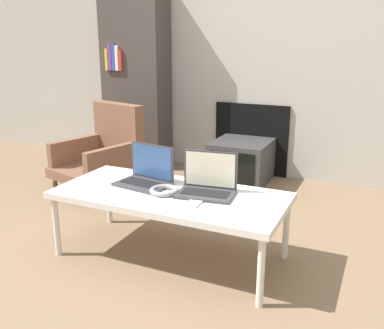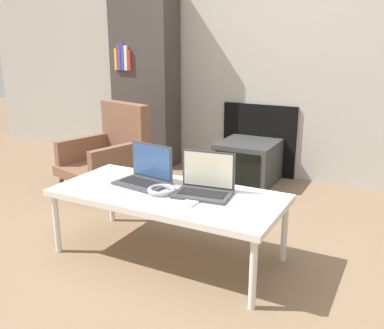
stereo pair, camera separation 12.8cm
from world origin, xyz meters
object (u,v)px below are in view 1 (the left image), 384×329
object	(u,v)px
phone	(195,202)
headphones	(164,191)
armchair	(105,152)
laptop_right	(207,184)
tv	(241,161)
laptop_left	(146,175)

from	to	relation	value
phone	headphones	bearing A→B (deg)	162.01
armchair	laptop_right	bearing A→B (deg)	-16.27
laptop_right	phone	world-z (taller)	laptop_right
phone	tv	xyz separation A→B (m)	(-0.27, 1.61, -0.22)
laptop_right	tv	size ratio (longest dim) A/B	0.64
laptop_left	headphones	xyz separation A→B (m)	(0.17, -0.10, -0.04)
laptop_left	laptop_right	bearing A→B (deg)	8.28
headphones	phone	world-z (taller)	headphones
headphones	tv	xyz separation A→B (m)	(-0.05, 1.54, -0.23)
laptop_right	armchair	world-z (taller)	armchair
laptop_right	phone	distance (m)	0.18
headphones	armchair	xyz separation A→B (m)	(-1.02, 0.85, -0.09)
headphones	phone	bearing A→B (deg)	-17.99
laptop_right	headphones	xyz separation A→B (m)	(-0.22, -0.10, -0.04)
headphones	tv	bearing A→B (deg)	91.94
headphones	armchair	distance (m)	1.33
headphones	armchair	bearing A→B (deg)	140.36
phone	tv	bearing A→B (deg)	99.60
laptop_right	tv	bearing A→B (deg)	93.68
laptop_left	phone	world-z (taller)	laptop_left
laptop_left	headphones	size ratio (longest dim) A/B	2.01
phone	tv	size ratio (longest dim) A/B	0.24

